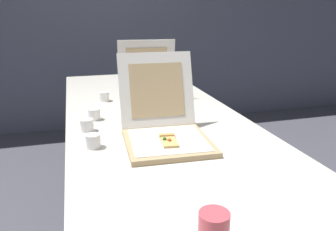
{
  "coord_description": "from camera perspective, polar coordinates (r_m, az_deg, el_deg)",
  "views": [
    {
      "loc": [
        -0.4,
        -0.96,
        1.29
      ],
      "look_at": [
        0.02,
        0.5,
        0.8
      ],
      "focal_mm": 36.03,
      "sensor_mm": 36.0,
      "label": 1
    }
  ],
  "objects": [
    {
      "name": "cup_white_mid",
      "position": [
        1.76,
        -12.37,
        0.19
      ],
      "size": [
        0.06,
        0.06,
        0.06
      ],
      "primitive_type": "cylinder",
      "color": "white",
      "rests_on": "table"
    },
    {
      "name": "pizza_box_middle",
      "position": [
        2.01,
        -3.12,
        3.51
      ],
      "size": [
        0.38,
        0.38,
        0.37
      ],
      "rotation": [
        0.0,
        0.0,
        -0.09
      ],
      "color": "tan",
      "rests_on": "table"
    },
    {
      "name": "cup_white_near_left",
      "position": [
        1.41,
        -12.56,
        -4.25
      ],
      "size": [
        0.06,
        0.06,
        0.06
      ],
      "primitive_type": "cylinder",
      "color": "white",
      "rests_on": "table"
    },
    {
      "name": "cup_printed_front",
      "position": [
        0.85,
        7.75,
        -18.51
      ],
      "size": [
        0.08,
        0.08,
        0.09
      ],
      "primitive_type": "cylinder",
      "color": "#D14C56",
      "rests_on": "table"
    },
    {
      "name": "wall_back",
      "position": [
        3.78,
        -10.37,
        17.61
      ],
      "size": [
        10.0,
        0.1,
        2.6
      ],
      "primitive_type": "cube",
      "color": "slate",
      "rests_on": "ground"
    },
    {
      "name": "cup_white_near_center",
      "position": [
        1.6,
        -13.56,
        -1.62
      ],
      "size": [
        0.06,
        0.06,
        0.06
      ],
      "primitive_type": "cylinder",
      "color": "white",
      "rests_on": "table"
    },
    {
      "name": "pizza_box_front",
      "position": [
        1.44,
        -0.48,
        -2.39
      ],
      "size": [
        0.37,
        0.48,
        0.35
      ],
      "rotation": [
        0.0,
        0.0,
        -0.05
      ],
      "color": "tan",
      "rests_on": "table"
    },
    {
      "name": "cup_white_far",
      "position": [
        2.1,
        -10.74,
        3.16
      ],
      "size": [
        0.06,
        0.06,
        0.06
      ],
      "primitive_type": "cylinder",
      "color": "white",
      "rests_on": "table"
    },
    {
      "name": "napkin_pile",
      "position": [
        1.03,
        26.44,
        -15.94
      ],
      "size": [
        0.16,
        0.16,
        0.01
      ],
      "color": "white",
      "rests_on": "table"
    },
    {
      "name": "table",
      "position": [
        1.79,
        -2.25,
        -1.45
      ],
      "size": [
        0.9,
        2.49,
        0.74
      ],
      "color": "silver",
      "rests_on": "ground"
    }
  ]
}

